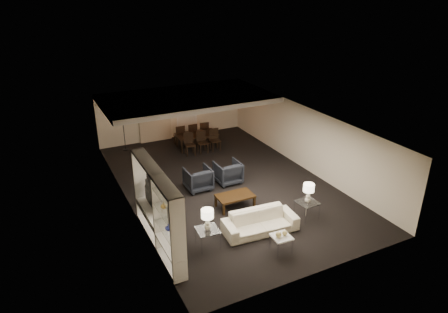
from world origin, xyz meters
name	(u,v)px	position (x,y,z in m)	size (l,w,h in m)	color
floor	(224,184)	(0.00, 0.00, 0.00)	(11.00, 11.00, 0.00)	black
ceiling	(224,119)	(0.00, 0.00, 2.50)	(7.00, 11.00, 0.02)	silver
wall_back	(172,112)	(0.00, 5.50, 1.25)	(7.00, 0.02, 2.50)	beige
wall_front	(324,231)	(0.00, -5.50, 1.25)	(7.00, 0.02, 2.50)	beige
wall_left	(127,171)	(-3.50, 0.00, 1.25)	(0.02, 11.00, 2.50)	beige
wall_right	(304,137)	(3.50, 0.00, 1.25)	(0.02, 11.00, 2.50)	beige
ceiling_soffit	(187,98)	(0.00, 3.50, 2.40)	(7.00, 4.00, 0.20)	silver
curtains	(154,116)	(-0.90, 5.42, 1.20)	(1.50, 0.12, 2.40)	beige
door	(187,114)	(0.70, 5.47, 1.05)	(0.90, 0.05, 2.10)	silver
painting	(213,101)	(2.10, 5.46, 1.55)	(0.95, 0.04, 0.65)	#142D38
media_unit	(157,209)	(-3.31, -2.60, 1.18)	(0.38, 3.40, 2.35)	white
pendant_light	(194,108)	(0.30, 3.50, 1.92)	(0.52, 0.52, 0.24)	#D8591E
sofa	(260,222)	(-0.41, -3.25, 0.32)	(2.21, 0.86, 0.65)	beige
coffee_table	(235,201)	(-0.41, -1.65, 0.22)	(1.21, 0.71, 0.44)	black
armchair_left	(198,179)	(-1.01, 0.05, 0.41)	(0.88, 0.90, 0.82)	black
armchair_right	(228,172)	(0.19, 0.05, 0.41)	(0.88, 0.90, 0.82)	black
side_table_left	(208,238)	(-2.11, -3.25, 0.28)	(0.61, 0.61, 0.57)	silver
side_table_right	(307,210)	(1.29, -3.25, 0.28)	(0.61, 0.61, 0.57)	white
table_lamp_left	(207,220)	(-2.11, -3.25, 0.88)	(0.34, 0.34, 0.63)	beige
table_lamp_right	(308,193)	(1.29, -3.25, 0.88)	(0.34, 0.34, 0.63)	beige
marble_table	(281,244)	(-0.41, -4.35, 0.25)	(0.51, 0.51, 0.51)	silver
gold_gourd_a	(279,235)	(-0.51, -4.35, 0.59)	(0.16, 0.16, 0.16)	#E1CB77
gold_gourd_b	(285,233)	(-0.31, -4.35, 0.58)	(0.14, 0.14, 0.14)	#E2CB77
television	(148,197)	(-3.28, -1.63, 1.07)	(0.15, 1.12, 0.64)	black
vase_blue	(168,227)	(-3.31, -3.52, 1.15)	(0.17, 0.17, 0.18)	#222C95
vase_amber	(164,205)	(-3.31, -3.25, 1.65)	(0.17, 0.17, 0.17)	gold
floor_speaker	(140,191)	(-3.20, -0.25, 0.56)	(0.12, 0.12, 1.13)	black
dining_table	(197,141)	(0.50, 3.75, 0.32)	(1.84, 1.02, 0.65)	black
chair_nl	(190,144)	(-0.10, 3.10, 0.48)	(0.44, 0.44, 0.96)	black
chair_nm	(203,142)	(0.50, 3.10, 0.48)	(0.44, 0.44, 0.96)	black
chair_nr	(215,140)	(1.10, 3.10, 0.48)	(0.44, 0.44, 0.96)	black
chair_fl	(179,135)	(-0.10, 4.40, 0.48)	(0.44, 0.44, 0.96)	black
chair_fm	(191,133)	(0.50, 4.40, 0.48)	(0.44, 0.44, 0.96)	black
chair_fr	(203,131)	(1.10, 4.40, 0.48)	(0.44, 0.44, 0.96)	black
floor_lamp	(124,130)	(-2.46, 4.92, 0.94)	(0.27, 0.27, 1.88)	black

